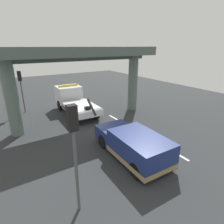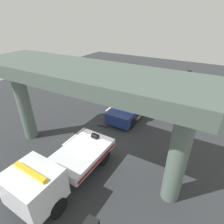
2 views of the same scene
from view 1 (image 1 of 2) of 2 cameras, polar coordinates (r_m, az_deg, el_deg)
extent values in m
cube|color=#2D3033|center=(15.14, -6.07, -4.42)|extent=(60.00, 40.00, 0.10)
cube|color=silver|center=(12.25, 17.78, -11.27)|extent=(2.60, 0.16, 0.01)
cube|color=silver|center=(16.23, 1.63, -2.38)|extent=(2.60, 0.16, 0.01)
cube|color=silver|center=(21.19, -7.46, 2.82)|extent=(2.60, 0.16, 0.01)
cube|color=white|center=(16.51, -9.45, 1.15)|extent=(3.90, 2.49, 0.55)
cube|color=white|center=(19.38, -13.24, 5.38)|extent=(2.10, 2.35, 1.65)
cube|color=black|center=(19.87, -13.88, 6.75)|extent=(0.11, 2.21, 0.66)
cube|color=maroon|center=(16.17, -13.39, 0.15)|extent=(3.65, 0.11, 0.20)
cylinder|color=black|center=(14.36, -6.34, 1.53)|extent=(1.42, 0.21, 1.07)
cylinder|color=black|center=(15.17, -7.57, 1.13)|extent=(0.37, 0.46, 0.36)
cube|color=yellow|center=(19.19, -13.45, 7.99)|extent=(0.29, 1.93, 0.16)
cylinder|color=black|center=(19.18, -15.76, 1.97)|extent=(1.01, 0.34, 1.00)
cylinder|color=black|center=(19.78, -9.98, 2.96)|extent=(1.01, 0.34, 1.00)
cylinder|color=black|center=(15.65, -11.84, -1.73)|extent=(1.01, 0.34, 1.00)
cylinder|color=black|center=(16.37, -4.99, -0.39)|extent=(1.01, 0.34, 1.00)
cube|color=navy|center=(10.32, 8.64, -10.87)|extent=(3.51, 2.28, 1.35)
cube|color=navy|center=(12.26, 0.89, -6.46)|extent=(1.78, 2.15, 0.95)
cube|color=black|center=(11.41, 3.15, -5.83)|extent=(0.11, 1.94, 0.59)
cube|color=#9E8451|center=(10.58, 8.50, -13.18)|extent=(3.53, 2.30, 0.28)
cylinder|color=black|center=(11.85, -2.72, -9.03)|extent=(0.85, 0.30, 0.84)
cylinder|color=black|center=(12.76, 4.94, -6.87)|extent=(0.85, 0.30, 0.84)
cylinder|color=black|center=(9.47, 7.55, -17.49)|extent=(0.85, 0.30, 0.84)
cylinder|color=black|center=(10.58, 16.00, -13.73)|extent=(0.85, 0.30, 0.84)
cylinder|color=#596B60|center=(14.47, -28.62, 3.56)|extent=(0.90, 0.90, 5.37)
cylinder|color=#596B60|center=(18.34, 6.45, 8.84)|extent=(0.90, 0.90, 5.37)
cube|color=#4B5B52|center=(15.26, -9.68, 17.99)|extent=(3.60, 12.59, 0.70)
cube|color=#3E4A43|center=(15.29, -9.56, 16.00)|extent=(0.50, 12.19, 0.36)
cylinder|color=#515456|center=(7.26, -10.93, -17.98)|extent=(0.12, 0.12, 3.45)
cube|color=black|center=(6.19, -12.22, -1.83)|extent=(0.28, 0.32, 0.90)
sphere|color=#360605|center=(6.23, -12.94, 1.20)|extent=(0.18, 0.18, 0.18)
sphere|color=#3A2D06|center=(6.33, -12.73, -1.37)|extent=(0.18, 0.18, 0.18)
sphere|color=green|center=(6.44, -12.53, -3.86)|extent=(0.18, 0.18, 0.18)
cylinder|color=#515456|center=(19.59, -25.87, 4.24)|extent=(0.12, 0.12, 3.07)
cube|color=black|center=(19.22, -26.76, 9.93)|extent=(0.28, 0.32, 0.90)
sphere|color=#360605|center=(19.34, -26.96, 10.86)|extent=(0.18, 0.18, 0.18)
sphere|color=gold|center=(19.38, -26.82, 9.99)|extent=(0.18, 0.18, 0.18)
sphere|color=black|center=(19.42, -26.68, 9.12)|extent=(0.18, 0.18, 0.18)
camera|label=2|loc=(21.06, -34.65, 22.83)|focal=29.17mm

